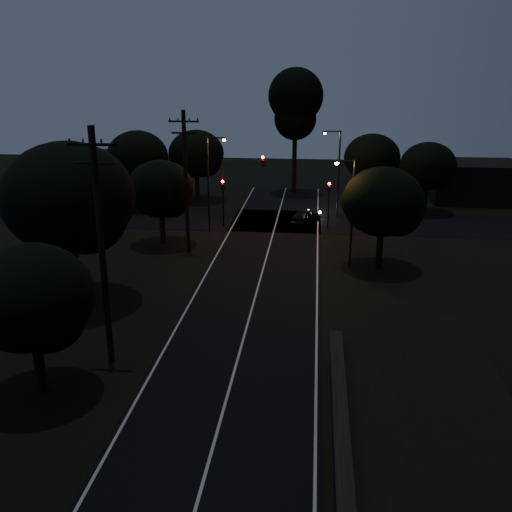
{
  "coord_description": "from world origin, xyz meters",
  "views": [
    {
      "loc": [
        3.44,
        -8.46,
        13.25
      ],
      "look_at": [
        0.0,
        24.0,
        2.5
      ],
      "focal_mm": 40.0,
      "sensor_mm": 36.0,
      "label": 1
    }
  ],
  "objects_px": {
    "tall_pine": "(296,103)",
    "signal_right": "(329,196)",
    "streetlight_b": "(337,168)",
    "streetlight_c": "(350,206)",
    "streetlight_a": "(210,177)",
    "utility_pole_mid": "(101,245)",
    "signal_left": "(223,194)",
    "signal_mast": "(242,177)",
    "utility_pole_far": "(186,180)",
    "car": "(306,216)"
  },
  "relations": [
    {
      "from": "signal_right",
      "to": "streetlight_b",
      "type": "relative_size",
      "value": 0.51
    },
    {
      "from": "utility_pole_far",
      "to": "signal_left",
      "type": "xyz_separation_m",
      "value": [
        1.4,
        7.99,
        -2.65
      ]
    },
    {
      "from": "tall_pine",
      "to": "signal_mast",
      "type": "bearing_deg",
      "value": -104.62
    },
    {
      "from": "tall_pine",
      "to": "streetlight_b",
      "type": "bearing_deg",
      "value": -68.62
    },
    {
      "from": "tall_pine",
      "to": "signal_left",
      "type": "relative_size",
      "value": 3.28
    },
    {
      "from": "utility_pole_mid",
      "to": "signal_left",
      "type": "relative_size",
      "value": 2.68
    },
    {
      "from": "tall_pine",
      "to": "streetlight_b",
      "type": "height_order",
      "value": "tall_pine"
    },
    {
      "from": "tall_pine",
      "to": "signal_right",
      "type": "distance_m",
      "value": 16.89
    },
    {
      "from": "utility_pole_mid",
      "to": "car",
      "type": "relative_size",
      "value": 2.87
    },
    {
      "from": "tall_pine",
      "to": "utility_pole_far",
      "type": "bearing_deg",
      "value": -106.93
    },
    {
      "from": "tall_pine",
      "to": "streetlight_c",
      "type": "distance_m",
      "value": 26.02
    },
    {
      "from": "signal_right",
      "to": "streetlight_a",
      "type": "relative_size",
      "value": 0.51
    },
    {
      "from": "utility_pole_far",
      "to": "streetlight_b",
      "type": "height_order",
      "value": "utility_pole_far"
    },
    {
      "from": "tall_pine",
      "to": "signal_mast",
      "type": "xyz_separation_m",
      "value": [
        -3.91,
        -15.01,
        -5.35
      ]
    },
    {
      "from": "utility_pole_far",
      "to": "streetlight_a",
      "type": "bearing_deg",
      "value": 83.41
    },
    {
      "from": "utility_pole_mid",
      "to": "signal_right",
      "type": "distance_m",
      "value": 27.3
    },
    {
      "from": "signal_left",
      "to": "signal_mast",
      "type": "distance_m",
      "value": 2.26
    },
    {
      "from": "signal_right",
      "to": "streetlight_c",
      "type": "bearing_deg",
      "value": -82.98
    },
    {
      "from": "streetlight_b",
      "to": "streetlight_c",
      "type": "bearing_deg",
      "value": -87.86
    },
    {
      "from": "tall_pine",
      "to": "signal_right",
      "type": "relative_size",
      "value": 3.28
    },
    {
      "from": "streetlight_a",
      "to": "streetlight_b",
      "type": "bearing_deg",
      "value": 29.48
    },
    {
      "from": "utility_pole_far",
      "to": "signal_right",
      "type": "xyz_separation_m",
      "value": [
        10.6,
        7.99,
        -2.65
      ]
    },
    {
      "from": "streetlight_a",
      "to": "streetlight_c",
      "type": "bearing_deg",
      "value": -35.69
    },
    {
      "from": "utility_pole_mid",
      "to": "signal_right",
      "type": "height_order",
      "value": "utility_pole_mid"
    },
    {
      "from": "streetlight_b",
      "to": "streetlight_a",
      "type": "bearing_deg",
      "value": -150.52
    },
    {
      "from": "signal_right",
      "to": "car",
      "type": "xyz_separation_m",
      "value": [
        -1.96,
        1.52,
        -2.18
      ]
    },
    {
      "from": "signal_left",
      "to": "streetlight_b",
      "type": "relative_size",
      "value": 0.51
    },
    {
      "from": "signal_left",
      "to": "streetlight_a",
      "type": "xyz_separation_m",
      "value": [
        -0.71,
        -1.99,
        1.8
      ]
    },
    {
      "from": "tall_pine",
      "to": "signal_left",
      "type": "height_order",
      "value": "tall_pine"
    },
    {
      "from": "utility_pole_far",
      "to": "car",
      "type": "bearing_deg",
      "value": 47.76
    },
    {
      "from": "signal_right",
      "to": "signal_left",
      "type": "bearing_deg",
      "value": 180.0
    },
    {
      "from": "streetlight_a",
      "to": "streetlight_b",
      "type": "distance_m",
      "value": 12.19
    },
    {
      "from": "signal_left",
      "to": "streetlight_a",
      "type": "height_order",
      "value": "streetlight_a"
    },
    {
      "from": "utility_pole_mid",
      "to": "streetlight_a",
      "type": "xyz_separation_m",
      "value": [
        0.69,
        23.0,
        -1.1
      ]
    },
    {
      "from": "streetlight_b",
      "to": "signal_right",
      "type": "bearing_deg",
      "value": -100.0
    },
    {
      "from": "signal_mast",
      "to": "streetlight_c",
      "type": "height_order",
      "value": "streetlight_c"
    },
    {
      "from": "streetlight_b",
      "to": "streetlight_c",
      "type": "height_order",
      "value": "streetlight_b"
    },
    {
      "from": "tall_pine",
      "to": "car",
      "type": "bearing_deg",
      "value": -83.08
    },
    {
      "from": "signal_right",
      "to": "streetlight_a",
      "type": "height_order",
      "value": "streetlight_a"
    },
    {
      "from": "utility_pole_mid",
      "to": "streetlight_a",
      "type": "height_order",
      "value": "utility_pole_mid"
    },
    {
      "from": "utility_pole_mid",
      "to": "signal_mast",
      "type": "height_order",
      "value": "utility_pole_mid"
    },
    {
      "from": "signal_left",
      "to": "car",
      "type": "height_order",
      "value": "signal_left"
    },
    {
      "from": "signal_right",
      "to": "streetlight_b",
      "type": "xyz_separation_m",
      "value": [
        0.71,
        4.01,
        1.8
      ]
    },
    {
      "from": "signal_left",
      "to": "utility_pole_mid",
      "type": "bearing_deg",
      "value": -93.21
    },
    {
      "from": "utility_pole_far",
      "to": "car",
      "type": "height_order",
      "value": "utility_pole_far"
    },
    {
      "from": "signal_mast",
      "to": "signal_right",
      "type": "bearing_deg",
      "value": -0.03
    },
    {
      "from": "streetlight_c",
      "to": "car",
      "type": "relative_size",
      "value": 1.95
    },
    {
      "from": "car",
      "to": "signal_right",
      "type": "bearing_deg",
      "value": 165.87
    },
    {
      "from": "utility_pole_mid",
      "to": "signal_right",
      "type": "relative_size",
      "value": 2.68
    },
    {
      "from": "utility_pole_mid",
      "to": "utility_pole_far",
      "type": "relative_size",
      "value": 1.05
    }
  ]
}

